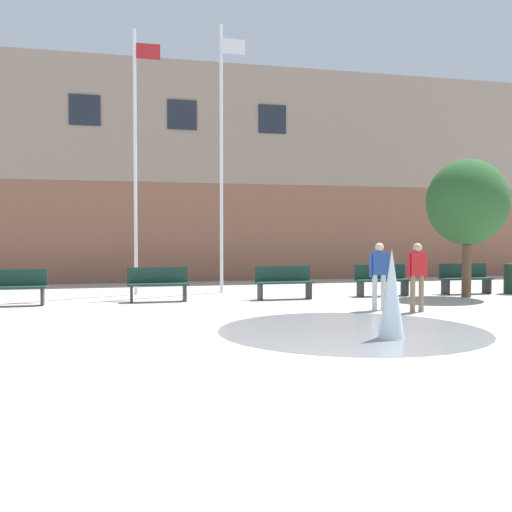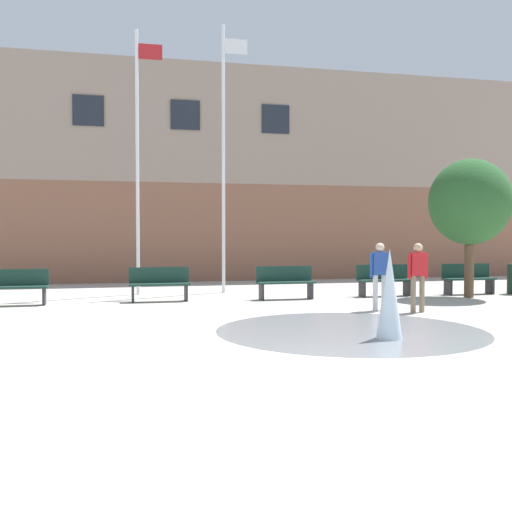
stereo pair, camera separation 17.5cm
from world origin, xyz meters
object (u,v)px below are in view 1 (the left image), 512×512
Objects in this scene: park_bench_center at (284,282)px; adult_near_bench at (417,272)px; park_bench_under_right_flagpole at (382,279)px; street_tree_near_building at (467,202)px; park_bench_left_of_flagpoles at (13,287)px; flagpole_left at (136,154)px; park_bench_near_trashcan at (465,278)px; adult_watching at (379,271)px; flagpole_right at (222,151)px; park_bench_under_left_flagpole at (158,284)px.

adult_near_bench is (2.17, -3.41, 0.45)m from park_bench_center.
street_tree_near_building reaches higher than park_bench_under_right_flagpole.
park_bench_left_of_flagpoles is 5.28m from flagpole_left.
park_bench_near_trashcan is 5.18m from adult_watching.
park_bench_near_trashcan is at bearing 52.70° from adult_near_bench.
adult_watching is 6.76m from flagpole_right.
park_bench_center is at bearing -177.65° from park_bench_under_right_flagpole.
park_bench_under_left_flagpole is 1.00× the size of park_bench_near_trashcan.
adult_near_bench is at bearing -58.64° from flagpole_right.
adult_near_bench is (-0.84, -3.53, 0.45)m from park_bench_under_right_flagpole.
park_bench_near_trashcan is (2.70, -0.06, 0.00)m from park_bench_under_right_flagpole.
park_bench_under_right_flagpole is (6.43, -0.12, 0.00)m from park_bench_under_left_flagpole.
park_bench_under_left_flagpole and park_bench_near_trashcan have the same top height.
park_bench_under_right_flagpole is at bearing -0.17° from park_bench_left_of_flagpoles.
park_bench_under_left_flagpole is at bearing -136.44° from flagpole_right.
adult_watching is (8.50, -3.03, 0.45)m from park_bench_left_of_flagpoles.
adult_watching reaches higher than park_bench_under_right_flagpole.
park_bench_center is 3.01m from park_bench_under_right_flagpole.
park_bench_under_left_flagpole is at bearing 173.19° from street_tree_near_building.
park_bench_center is at bearing 128.11° from adult_watching.
adult_near_bench is at bearing -135.56° from park_bench_near_trashcan.
adult_watching is (-1.53, -3.00, 0.45)m from park_bench_under_right_flagpole.
park_bench_left_of_flagpoles is 9.87m from adult_near_bench.
park_bench_center is (7.03, -0.15, 0.00)m from park_bench_left_of_flagpoles.
park_bench_near_trashcan is 0.20× the size of flagpole_right.
park_bench_under_right_flagpole and park_bench_near_trashcan have the same top height.
park_bench_left_of_flagpoles is 1.01× the size of adult_near_bench.
park_bench_near_trashcan is at bearing 45.90° from adult_watching.
park_bench_left_of_flagpoles is 12.45m from street_tree_near_building.
flagpole_left is 0.96× the size of flagpole_right.
adult_watching is at bearing -150.61° from street_tree_near_building.
street_tree_near_building is (2.18, -0.91, 2.21)m from park_bench_under_right_flagpole.
flagpole_right is 2.08× the size of street_tree_near_building.
flagpole_right is at bearing 153.44° from park_bench_under_right_flagpole.
park_bench_under_left_flagpole is 1.01× the size of adult_watching.
park_bench_left_of_flagpoles is 10.04m from park_bench_under_right_flagpole.
park_bench_under_left_flagpole is 4.85m from flagpole_right.
street_tree_near_building reaches higher than park_bench_center.
adult_watching and adult_near_bench have the same top height.
flagpole_left is (-6.88, 2.15, 3.67)m from park_bench_under_right_flagpole.
flagpole_left is 2.59m from flagpole_right.
flagpole_right is (2.58, 0.00, 0.17)m from flagpole_left.
park_bench_under_left_flagpole is 5.83m from adult_watching.
flagpole_left is at bearing 180.00° from flagpole_right.
adult_watching is 8.09m from flagpole_left.
park_bench_under_left_flagpole is at bearing 178.92° from park_bench_near_trashcan.
adult_watching is at bearing -117.05° from park_bench_under_right_flagpole.
flagpole_left is (-9.58, 2.20, 3.67)m from park_bench_near_trashcan.
street_tree_near_building reaches higher than adult_watching.
adult_near_bench is (-3.54, -3.47, 0.45)m from park_bench_near_trashcan.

